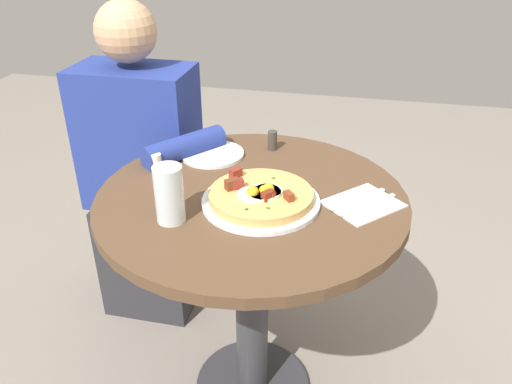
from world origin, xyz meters
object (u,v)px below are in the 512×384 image
(person_seated, at_px, (145,186))
(fork, at_px, (358,199))
(breakfast_pizza, at_px, (260,195))
(knife, at_px, (368,205))
(salt_shaker, at_px, (157,163))
(pizza_plate, at_px, (261,202))
(dining_table, at_px, (252,249))
(bread_plate, at_px, (212,154))
(water_glass, at_px, (169,194))
(pepper_shaker, at_px, (273,140))

(person_seated, distance_m, fork, 0.83)
(breakfast_pizza, relative_size, knife, 1.43)
(knife, distance_m, salt_shaker, 0.59)
(fork, bearing_deg, pizza_plate, -31.27)
(pizza_plate, xyz_separation_m, fork, (-0.24, -0.06, 0.00))
(pizza_plate, height_order, salt_shaker, salt_shaker)
(dining_table, distance_m, breakfast_pizza, 0.20)
(person_seated, xyz_separation_m, knife, (-0.76, 0.35, 0.22))
(bread_plate, xyz_separation_m, water_glass, (-0.01, 0.36, 0.06))
(dining_table, relative_size, person_seated, 0.71)
(dining_table, bearing_deg, salt_shaker, -13.96)
(dining_table, relative_size, knife, 4.45)
(water_glass, relative_size, salt_shaker, 2.67)
(fork, distance_m, knife, 0.04)
(dining_table, relative_size, salt_shaker, 15.33)
(dining_table, relative_size, pepper_shaker, 13.59)
(pepper_shaker, bearing_deg, dining_table, 89.67)
(salt_shaker, xyz_separation_m, pepper_shaker, (-0.29, -0.21, 0.00))
(fork, relative_size, water_glass, 1.29)
(breakfast_pizza, xyz_separation_m, bread_plate, (0.20, -0.24, -0.02))
(fork, distance_m, water_glass, 0.47)
(breakfast_pizza, xyz_separation_m, water_glass, (0.19, 0.12, 0.04))
(breakfast_pizza, xyz_separation_m, knife, (-0.26, -0.04, -0.02))
(bread_plate, relative_size, water_glass, 1.34)
(dining_table, relative_size, fork, 4.45)
(breakfast_pizza, distance_m, fork, 0.25)
(water_glass, bearing_deg, person_seated, -58.53)
(pizza_plate, xyz_separation_m, breakfast_pizza, (0.00, 0.00, 0.02))
(salt_shaker, relative_size, pepper_shaker, 0.89)
(pizza_plate, xyz_separation_m, pepper_shaker, (0.03, -0.33, 0.02))
(pepper_shaker, bearing_deg, knife, 135.57)
(person_seated, relative_size, fork, 6.31)
(dining_table, distance_m, pepper_shaker, 0.35)
(person_seated, relative_size, water_glass, 8.14)
(breakfast_pizza, relative_size, pepper_shaker, 4.38)
(fork, bearing_deg, pepper_shaker, -90.92)
(knife, bearing_deg, fork, -90.00)
(water_glass, relative_size, pepper_shaker, 2.36)
(person_seated, xyz_separation_m, water_glass, (-0.31, 0.50, 0.29))
(person_seated, distance_m, knife, 0.86)
(knife, height_order, water_glass, water_glass)
(person_seated, xyz_separation_m, pizza_plate, (-0.50, 0.39, 0.22))
(water_glass, xyz_separation_m, pepper_shaker, (-0.16, -0.45, -0.04))
(breakfast_pizza, bearing_deg, fork, -164.74)
(knife, relative_size, water_glass, 1.29)
(pizza_plate, distance_m, bread_plate, 0.31)
(salt_shaker, bearing_deg, pizza_plate, 160.59)
(bread_plate, height_order, fork, bread_plate)
(pizza_plate, relative_size, salt_shaker, 5.63)
(person_seated, relative_size, pepper_shaker, 19.26)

